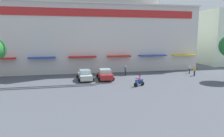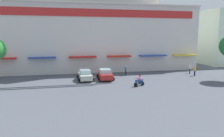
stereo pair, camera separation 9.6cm
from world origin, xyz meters
name	(u,v)px [view 1 (the left image)]	position (x,y,z in m)	size (l,w,h in m)	color
ground_plane	(126,104)	(0.00, 13.00, 0.00)	(128.00, 128.00, 0.00)	#4C515A
colonial_building	(94,21)	(0.00, 36.21, 9.28)	(37.32, 17.10, 21.68)	silver
flank_building_right	(223,38)	(30.22, 37.21, 5.96)	(11.74, 10.85, 11.92)	silver
parked_car_0	(85,75)	(-2.88, 24.36, 0.75)	(2.37, 4.06, 1.51)	beige
parked_car_1	(105,74)	(0.05, 24.32, 0.77)	(2.50, 4.15, 1.55)	#AF2624
scooter_rider_3	(139,81)	(3.58, 19.40, 0.65)	(1.51, 1.16, 1.58)	black
pedestrian_0	(195,70)	(14.52, 24.17, 0.91)	(0.44, 0.44, 1.60)	#18224D
pedestrian_2	(125,70)	(3.78, 26.63, 0.90)	(0.53, 0.53, 1.61)	black
pedestrian_3	(190,68)	(14.93, 26.20, 0.95)	(0.46, 0.46, 1.65)	#1E3345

